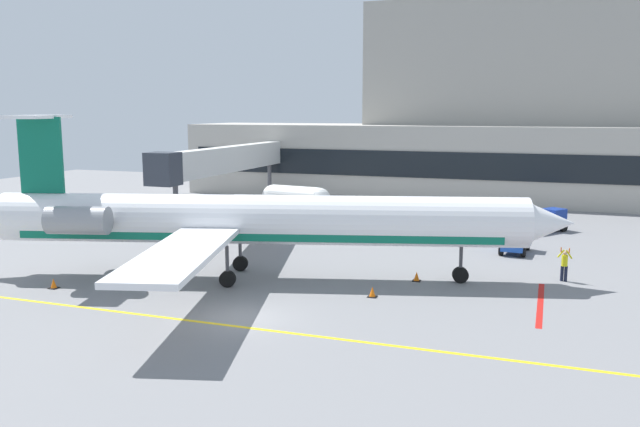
# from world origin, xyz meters

# --- Properties ---
(ground) EXTENTS (120.00, 120.00, 0.11)m
(ground) POSITION_xyz_m (0.00, -0.00, -0.05)
(ground) COLOR slate
(terminal_building) EXTENTS (69.31, 12.34, 21.35)m
(terminal_building) POSITION_xyz_m (9.44, 46.63, 8.14)
(terminal_building) COLOR #ADA89E
(terminal_building) RESTS_ON ground
(jet_bridge_west) EXTENTS (2.40, 23.12, 6.32)m
(jet_bridge_west) POSITION_xyz_m (-15.77, 27.68, 4.94)
(jet_bridge_west) COLOR silver
(jet_bridge_west) RESTS_ON ground
(regional_jet) EXTENTS (34.96, 25.83, 9.34)m
(regional_jet) POSITION_xyz_m (-2.78, 6.55, 3.44)
(regional_jet) COLOR white
(regional_jet) RESTS_ON ground
(baggage_tug) EXTENTS (1.93, 3.48, 1.99)m
(baggage_tug) POSITION_xyz_m (11.26, 19.24, 0.90)
(baggage_tug) COLOR #1E4CB2
(baggage_tug) RESTS_ON ground
(pushback_tractor) EXTENTS (3.56, 4.08, 1.78)m
(pushback_tractor) POSITION_xyz_m (13.30, 27.96, 0.84)
(pushback_tractor) COLOR #19389E
(pushback_tractor) RESTS_ON ground
(belt_loader) EXTENTS (3.55, 2.03, 2.17)m
(belt_loader) POSITION_xyz_m (-15.45, 20.13, 0.98)
(belt_loader) COLOR #19389E
(belt_loader) RESTS_ON ground
(fuel_tank) EXTENTS (7.17, 3.07, 2.62)m
(fuel_tank) POSITION_xyz_m (-9.09, 29.58, 1.46)
(fuel_tank) COLOR white
(fuel_tank) RESTS_ON ground
(marshaller) EXTENTS (0.83, 0.34, 1.94)m
(marshaller) POSITION_xyz_m (14.29, 12.09, 0.99)
(marshaller) COLOR #191E33
(marshaller) RESTS_ON ground
(safety_cone_alpha) EXTENTS (0.47, 0.47, 0.55)m
(safety_cone_alpha) POSITION_xyz_m (-11.63, 14.07, 0.25)
(safety_cone_alpha) COLOR orange
(safety_cone_alpha) RESTS_ON ground
(safety_cone_bravo) EXTENTS (0.47, 0.47, 0.55)m
(safety_cone_bravo) POSITION_xyz_m (-11.94, 1.10, 0.25)
(safety_cone_bravo) COLOR orange
(safety_cone_bravo) RESTS_ON ground
(safety_cone_charlie) EXTENTS (0.47, 0.47, 0.55)m
(safety_cone_charlie) POSITION_xyz_m (6.41, 9.28, 0.25)
(safety_cone_charlie) COLOR orange
(safety_cone_charlie) RESTS_ON ground
(safety_cone_delta) EXTENTS (0.47, 0.47, 0.55)m
(safety_cone_delta) POSITION_xyz_m (4.87, 5.36, 0.25)
(safety_cone_delta) COLOR orange
(safety_cone_delta) RESTS_ON ground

